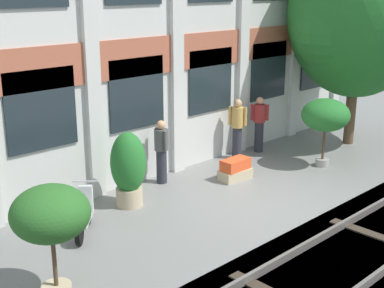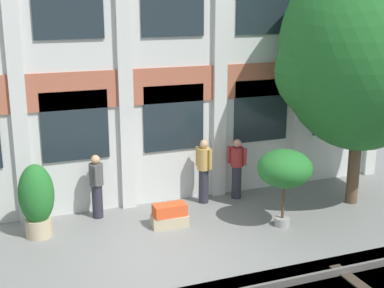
% 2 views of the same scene
% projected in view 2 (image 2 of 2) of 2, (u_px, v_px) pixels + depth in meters
% --- Properties ---
extents(ground_plane, '(80.00, 80.00, 0.00)m').
position_uv_depth(ground_plane, '(165.00, 256.00, 11.18)').
color(ground_plane, slate).
extents(apartment_facade, '(15.45, 0.64, 8.33)m').
position_uv_depth(apartment_facade, '(121.00, 44.00, 12.99)').
color(apartment_facade, silver).
rests_on(apartment_facade, ground).
extents(broadleaf_tree, '(4.37, 4.16, 6.48)m').
position_uv_depth(broadleaf_tree, '(363.00, 55.00, 13.12)').
color(broadleaf_tree, brown).
rests_on(broadleaf_tree, ground).
extents(potted_plant_square_trough, '(0.89, 0.52, 0.54)m').
position_uv_depth(potted_plant_square_trough, '(170.00, 216.00, 12.60)').
color(potted_plant_square_trough, tan).
rests_on(potted_plant_square_trough, ground).
extents(potted_plant_tall_urn, '(1.28, 1.28, 1.86)m').
position_uv_depth(potted_plant_tall_urn, '(285.00, 169.00, 12.32)').
color(potted_plant_tall_urn, gray).
rests_on(potted_plant_tall_urn, ground).
extents(potted_plant_stone_basin, '(0.79, 0.79, 1.70)m').
position_uv_depth(potted_plant_stone_basin, '(37.00, 199.00, 11.90)').
color(potted_plant_stone_basin, tan).
rests_on(potted_plant_stone_basin, ground).
extents(resident_by_doorway, '(0.34, 0.48, 1.70)m').
position_uv_depth(resident_by_doorway, '(204.00, 169.00, 13.89)').
color(resident_by_doorway, '#282833').
rests_on(resident_by_doorway, ground).
extents(resident_watching_tracks, '(0.34, 0.52, 1.60)m').
position_uv_depth(resident_watching_tracks, '(97.00, 184.00, 12.94)').
color(resident_watching_tracks, '#282833').
rests_on(resident_watching_tracks, ground).
extents(resident_near_plants, '(0.40, 0.41, 1.64)m').
position_uv_depth(resident_near_plants, '(237.00, 167.00, 14.21)').
color(resident_near_plants, '#282833').
rests_on(resident_near_plants, ground).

